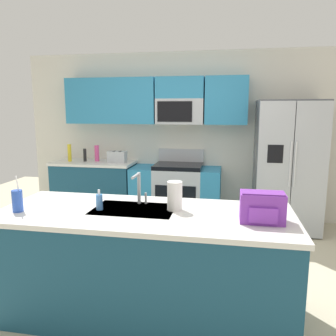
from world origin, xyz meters
name	(u,v)px	position (x,y,z in m)	size (l,w,h in m)	color
ground_plane	(157,277)	(0.00, 0.00, 0.00)	(9.00, 9.00, 0.00)	beige
kitchen_wall_unit	(176,125)	(-0.14, 2.08, 1.47)	(5.20, 0.43, 2.60)	silver
back_counter	(95,189)	(-1.42, 1.80, 0.45)	(1.29, 0.63, 0.90)	navy
range_oven	(176,193)	(-0.09, 1.80, 0.44)	(1.36, 0.61, 1.10)	#B7BABF
refrigerator	(287,166)	(1.52, 1.73, 0.93)	(0.90, 0.76, 1.85)	#4C4F54
island_counter	(145,262)	(0.03, -0.60, 0.45)	(2.42, 0.95, 0.90)	navy
toaster	(117,157)	(-1.01, 1.75, 0.99)	(0.28, 0.16, 0.18)	#B7BABF
pepper_mill	(85,155)	(-1.57, 1.80, 1.00)	(0.05, 0.05, 0.20)	black
bottle_yellow	(70,153)	(-1.80, 1.75, 1.04)	(0.06, 0.06, 0.28)	yellow
bottle_pink	(97,153)	(-1.38, 1.85, 1.03)	(0.07, 0.07, 0.25)	#EA4C93
sink_faucet	(139,186)	(-0.06, -0.41, 1.07)	(0.08, 0.21, 0.28)	#B7BABF
drink_cup_blue	(17,201)	(-0.98, -0.80, 0.99)	(0.08, 0.08, 0.30)	blue
soap_dispenser	(99,202)	(-0.34, -0.63, 0.97)	(0.06, 0.06, 0.17)	#4C8CD8
paper_towel_roll	(175,196)	(0.27, -0.52, 1.02)	(0.12, 0.12, 0.24)	white
backpack	(262,207)	(0.95, -0.69, 1.02)	(0.32, 0.22, 0.23)	purple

